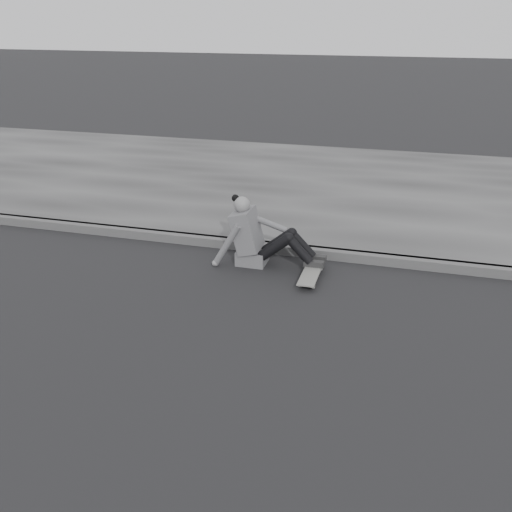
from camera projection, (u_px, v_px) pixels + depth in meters
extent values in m
plane|color=black|center=(307.00, 373.00, 5.01)|extent=(80.00, 80.00, 0.00)
cube|color=#494949|center=(345.00, 255.00, 7.27)|extent=(24.00, 0.16, 0.12)
cube|color=#3C3C3C|center=(368.00, 190.00, 9.94)|extent=(24.00, 6.00, 0.12)
cylinder|color=gray|center=(301.00, 285.00, 6.56)|extent=(0.03, 0.05, 0.05)
cylinder|color=gray|center=(313.00, 286.00, 6.52)|extent=(0.03, 0.05, 0.05)
cylinder|color=gray|center=(309.00, 267.00, 7.02)|extent=(0.03, 0.05, 0.05)
cylinder|color=gray|center=(321.00, 268.00, 6.98)|extent=(0.03, 0.05, 0.05)
cube|color=#2B2B2D|center=(307.00, 283.00, 6.53)|extent=(0.16, 0.04, 0.03)
cube|color=#2B2B2D|center=(315.00, 265.00, 6.99)|extent=(0.16, 0.04, 0.03)
cube|color=slate|center=(311.00, 272.00, 6.75)|extent=(0.20, 0.78, 0.02)
cube|color=#58585B|center=(252.00, 256.00, 7.17)|extent=(0.36, 0.34, 0.18)
cube|color=#58585B|center=(247.00, 230.00, 7.05)|extent=(0.37, 0.40, 0.57)
cube|color=#58585B|center=(237.00, 220.00, 7.04)|extent=(0.14, 0.30, 0.20)
cylinder|color=gray|center=(243.00, 212.00, 6.97)|extent=(0.09, 0.09, 0.08)
sphere|color=gray|center=(242.00, 205.00, 6.94)|extent=(0.20, 0.20, 0.20)
sphere|color=black|center=(235.00, 198.00, 6.95)|extent=(0.09, 0.09, 0.09)
cylinder|color=black|center=(275.00, 247.00, 6.93)|extent=(0.43, 0.13, 0.39)
cylinder|color=black|center=(279.00, 242.00, 7.09)|extent=(0.43, 0.13, 0.39)
cylinder|color=black|center=(299.00, 250.00, 6.86)|extent=(0.35, 0.11, 0.36)
cylinder|color=black|center=(302.00, 245.00, 7.02)|extent=(0.35, 0.11, 0.36)
sphere|color=black|center=(289.00, 238.00, 6.84)|extent=(0.13, 0.13, 0.13)
sphere|color=black|center=(292.00, 233.00, 7.00)|extent=(0.13, 0.13, 0.13)
cube|color=#282828|center=(314.00, 264.00, 6.88)|extent=(0.24, 0.08, 0.07)
cube|color=#282828|center=(317.00, 258.00, 7.04)|extent=(0.24, 0.08, 0.07)
cylinder|color=#58585B|center=(226.00, 245.00, 6.97)|extent=(0.38, 0.08, 0.58)
sphere|color=gray|center=(215.00, 263.00, 7.10)|extent=(0.08, 0.08, 0.08)
cylinder|color=#58585B|center=(269.00, 223.00, 7.11)|extent=(0.48, 0.08, 0.21)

